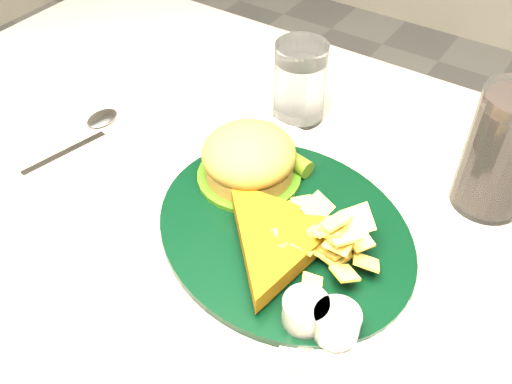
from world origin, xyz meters
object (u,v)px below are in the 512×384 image
water_glass (300,82)px  cola_glass (503,152)px  dinner_plate (285,211)px  fork_napkin (331,313)px  table (248,368)px

water_glass → cola_glass: cola_glass is taller
dinner_plate → cola_glass: cola_glass is taller
cola_glass → fork_napkin: cola_glass is taller
dinner_plate → table: bearing=-165.8°
dinner_plate → water_glass: 0.23m
table → dinner_plate: bearing=-6.9°
cola_glass → fork_napkin: bearing=-107.0°
table → water_glass: 0.48m
table → water_glass: size_ratio=10.61×
table → water_glass: (-0.04, 0.20, 0.43)m
table → dinner_plate: (0.06, -0.01, 0.41)m
table → fork_napkin: bearing=-25.8°
dinner_plate → fork_napkin: (0.10, -0.07, -0.03)m
cola_glass → dinner_plate: bearing=-134.1°
water_glass → cola_glass: 0.28m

